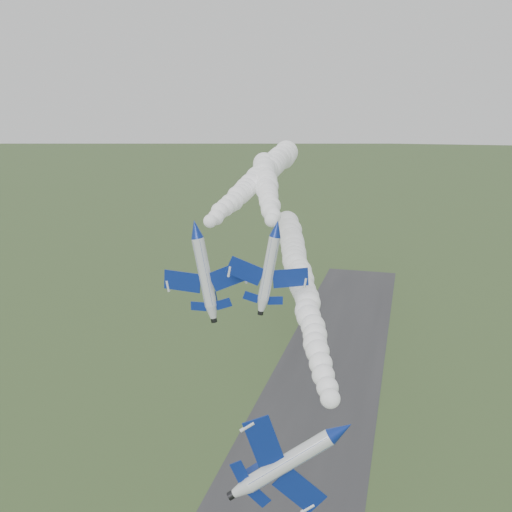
# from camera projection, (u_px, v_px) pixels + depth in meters

# --- Properties ---
(runway) EXTENTS (24.00, 260.00, 0.04)m
(runway) POSITION_uv_depth(u_px,v_px,m) (287.00, 493.00, 88.03)
(runway) COLOR #323235
(runway) RESTS_ON ground
(jet_lead) EXTENTS (5.92, 11.56, 8.21)m
(jet_lead) POSITION_uv_depth(u_px,v_px,m) (341.00, 431.00, 45.28)
(jet_lead) COLOR silver
(smoke_trail_jet_lead) EXTENTS (24.96, 65.04, 4.52)m
(smoke_trail_jet_lead) POSITION_uv_depth(u_px,v_px,m) (300.00, 278.00, 80.10)
(smoke_trail_jet_lead) COLOR white
(jet_pair_left) EXTENTS (10.88, 13.26, 3.65)m
(jet_pair_left) POSITION_uv_depth(u_px,v_px,m) (195.00, 229.00, 69.44)
(jet_pair_left) COLOR silver
(smoke_trail_jet_pair_left) EXTENTS (7.68, 69.52, 5.57)m
(smoke_trail_jet_pair_left) POSITION_uv_depth(u_px,v_px,m) (260.00, 177.00, 104.69)
(smoke_trail_jet_pair_left) COLOR white
(jet_pair_right) EXTENTS (9.82, 11.53, 3.24)m
(jet_pair_right) POSITION_uv_depth(u_px,v_px,m) (277.00, 228.00, 66.28)
(jet_pair_right) COLOR silver
(smoke_trail_jet_pair_right) EXTENTS (21.22, 51.27, 4.56)m
(smoke_trail_jet_pair_right) POSITION_uv_depth(u_px,v_px,m) (267.00, 185.00, 94.31)
(smoke_trail_jet_pair_right) COLOR white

